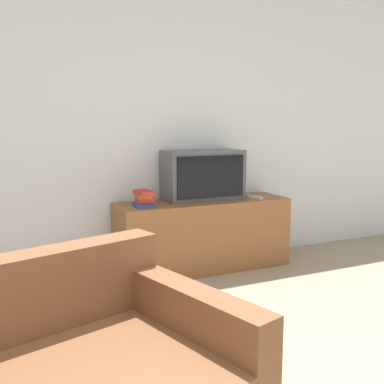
% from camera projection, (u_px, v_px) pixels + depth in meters
% --- Properties ---
extents(wall_back, '(9.00, 0.06, 2.60)m').
position_uv_depth(wall_back, '(116.00, 127.00, 3.91)').
color(wall_back, silver).
rests_on(wall_back, ground_plane).
extents(tv_stand, '(1.59, 0.47, 0.64)m').
position_uv_depth(tv_stand, '(203.00, 235.00, 4.10)').
color(tv_stand, brown).
rests_on(tv_stand, ground_plane).
extents(television, '(0.73, 0.33, 0.45)m').
position_uv_depth(television, '(203.00, 175.00, 4.09)').
color(television, '#4C4C51').
rests_on(television, tv_stand).
extents(book_stack, '(0.18, 0.21, 0.14)m').
position_uv_depth(book_stack, '(144.00, 199.00, 3.75)').
color(book_stack, '#23478E').
rests_on(book_stack, tv_stand).
extents(remote_on_stand, '(0.10, 0.20, 0.02)m').
position_uv_depth(remote_on_stand, '(253.00, 197.00, 4.17)').
color(remote_on_stand, '#B7B7B7').
rests_on(remote_on_stand, tv_stand).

